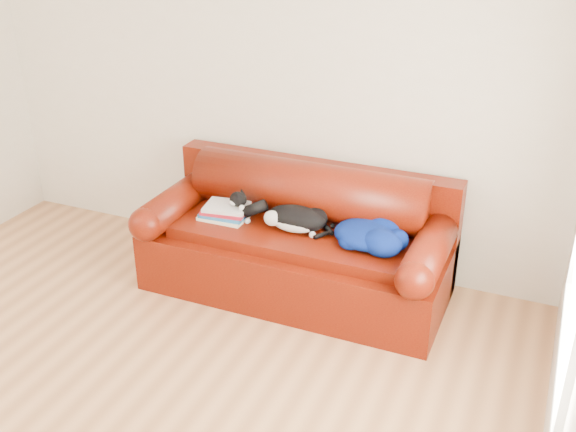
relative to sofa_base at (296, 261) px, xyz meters
name	(u,v)px	position (x,y,z in m)	size (l,w,h in m)	color
ground	(113,401)	(-0.50, -1.49, -0.24)	(4.50, 4.50, 0.00)	#9A643D
room_shell	(96,117)	(-0.37, -1.48, 1.43)	(4.52, 4.02, 2.61)	beige
sofa_base	(296,261)	(0.00, 0.00, 0.00)	(2.10, 0.90, 0.50)	#3B0402
sofa_back	(309,208)	(0.00, 0.24, 0.30)	(2.10, 1.01, 0.88)	#3B0402
book_stack	(226,211)	(-0.52, -0.05, 0.31)	(0.33, 0.28, 0.10)	white
cat	(295,219)	(0.01, -0.04, 0.35)	(0.61, 0.33, 0.22)	black
blanket	(370,234)	(0.53, -0.03, 0.33)	(0.56, 0.54, 0.17)	#020B45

